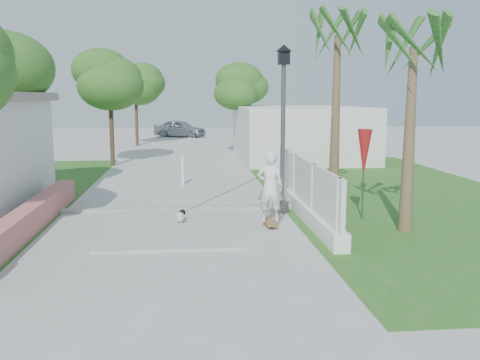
{
  "coord_description": "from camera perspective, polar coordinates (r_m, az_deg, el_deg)",
  "views": [
    {
      "loc": [
        0.37,
        -8.49,
        3.12
      ],
      "look_at": [
        1.63,
        4.27,
        1.1
      ],
      "focal_mm": 40.0,
      "sensor_mm": 36.0,
      "label": 1
    }
  ],
  "objects": [
    {
      "name": "bollard",
      "position": [
        18.67,
        -6.13,
        1.08
      ],
      "size": [
        0.14,
        0.14,
        1.09
      ],
      "color": "white",
      "rests_on": "ground"
    },
    {
      "name": "curb",
      "position": [
        14.82,
        -6.98,
        -3.08
      ],
      "size": [
        6.5,
        0.25,
        0.1
      ],
      "primitive_type": "cube",
      "color": "#999993",
      "rests_on": "ground"
    },
    {
      "name": "grass_right",
      "position": [
        18.05,
        15.99,
        -1.34
      ],
      "size": [
        8.0,
        20.0,
        0.01
      ],
      "primitive_type": "cube",
      "color": "#276520",
      "rests_on": "ground"
    },
    {
      "name": "tree_path_far",
      "position": [
        34.63,
        -11.05,
        9.93
      ],
      "size": [
        3.2,
        3.2,
        5.17
      ],
      "color": "#4C3826",
      "rests_on": "ground"
    },
    {
      "name": "tree_path_left",
      "position": [
        24.71,
        -13.68,
        10.32
      ],
      "size": [
        3.4,
        3.4,
        5.23
      ],
      "color": "#4C3826",
      "rests_on": "ground"
    },
    {
      "name": "lattice_fence",
      "position": [
        14.07,
        6.88,
        -1.67
      ],
      "size": [
        0.35,
        7.0,
        1.5
      ],
      "color": "white",
      "rests_on": "ground"
    },
    {
      "name": "parked_car",
      "position": [
        41.02,
        -6.42,
        5.46
      ],
      "size": [
        4.25,
        3.03,
        1.34
      ],
      "primitive_type": "imported",
      "rotation": [
        0.0,
        0.0,
        1.16
      ],
      "color": "#A7AAAF",
      "rests_on": "ground"
    },
    {
      "name": "dog",
      "position": [
        13.2,
        -6.39,
        -3.9
      ],
      "size": [
        0.35,
        0.51,
        0.36
      ],
      "rotation": [
        0.0,
        0.0,
        -0.34
      ],
      "color": "silver",
      "rests_on": "ground"
    },
    {
      "name": "skateboarder",
      "position": [
        12.95,
        -0.38,
        -1.32
      ],
      "size": [
        2.52,
        1.0,
        1.83
      ],
      "rotation": [
        0.0,
        0.0,
        2.95
      ],
      "color": "#99673D",
      "rests_on": "ground"
    },
    {
      "name": "ground",
      "position": [
        9.05,
        -7.8,
        -11.28
      ],
      "size": [
        90.0,
        90.0,
        0.0
      ],
      "primitive_type": "plane",
      "color": "#B7B7B2",
      "rests_on": "ground"
    },
    {
      "name": "patio_umbrella",
      "position": [
        13.8,
        13.11,
        2.75
      ],
      "size": [
        0.36,
        0.36,
        2.3
      ],
      "color": "#59595E",
      "rests_on": "ground"
    },
    {
      "name": "pink_wall",
      "position": [
        12.9,
        -22.1,
        -4.29
      ],
      "size": [
        0.45,
        8.2,
        0.8
      ],
      "color": "#C67165",
      "rests_on": "ground"
    },
    {
      "name": "building_right",
      "position": [
        27.15,
        6.34,
        5.04
      ],
      "size": [
        6.0,
        8.0,
        2.6
      ],
      "primitive_type": "cube",
      "color": "silver",
      "rests_on": "ground"
    },
    {
      "name": "street_lamp",
      "position": [
        14.24,
        4.61,
        6.12
      ],
      "size": [
        0.44,
        0.44,
        4.44
      ],
      "color": "#59595E",
      "rests_on": "ground"
    },
    {
      "name": "path_strip",
      "position": [
        28.66,
        -6.38,
        2.7
      ],
      "size": [
        3.2,
        36.0,
        0.06
      ],
      "primitive_type": "cube",
      "color": "#B7B7B2",
      "rests_on": "ground"
    },
    {
      "name": "palm_near",
      "position": [
        12.76,
        18.0,
        12.27
      ],
      "size": [
        1.8,
        1.8,
        4.7
      ],
      "color": "brown",
      "rests_on": "ground"
    },
    {
      "name": "palm_far",
      "position": [
        15.64,
        10.36,
        13.81
      ],
      "size": [
        1.8,
        1.8,
        5.3
      ],
      "color": "brown",
      "rests_on": "ground"
    },
    {
      "name": "tree_path_right",
      "position": [
        28.62,
        0.05,
        9.69
      ],
      "size": [
        3.0,
        3.0,
        4.79
      ],
      "color": "#4C3826",
      "rests_on": "ground"
    }
  ]
}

